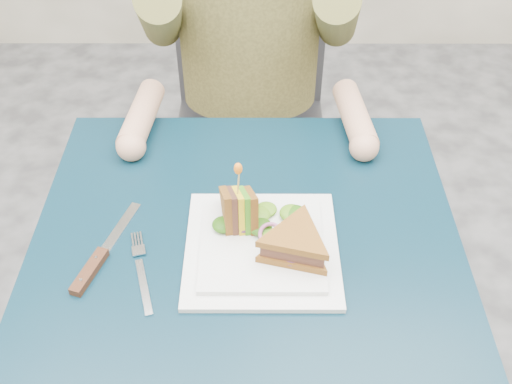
{
  "coord_description": "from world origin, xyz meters",
  "views": [
    {
      "loc": [
        0.02,
        -0.69,
        1.5
      ],
      "look_at": [
        0.02,
        0.04,
        0.82
      ],
      "focal_mm": 42.0,
      "sensor_mm": 36.0,
      "label": 1
    }
  ],
  "objects_px": {
    "plate": "(262,247)",
    "chair": "(250,98)",
    "knife": "(96,263)",
    "fork": "(142,273)",
    "sandwich_flat": "(296,244)",
    "sandwich_upright": "(239,209)",
    "table": "(246,276)"
  },
  "relations": [
    {
      "from": "chair",
      "to": "knife",
      "type": "xyz_separation_m",
      "value": [
        -0.25,
        -0.77,
        0.2
      ]
    },
    {
      "from": "chair",
      "to": "sandwich_upright",
      "type": "relative_size",
      "value": 7.65
    },
    {
      "from": "knife",
      "to": "sandwich_flat",
      "type": "bearing_deg",
      "value": 1.48
    },
    {
      "from": "plate",
      "to": "knife",
      "type": "distance_m",
      "value": 0.28
    },
    {
      "from": "chair",
      "to": "sandwich_upright",
      "type": "bearing_deg",
      "value": -90.95
    },
    {
      "from": "plate",
      "to": "knife",
      "type": "relative_size",
      "value": 1.2
    },
    {
      "from": "plate",
      "to": "sandwich_upright",
      "type": "distance_m",
      "value": 0.07
    },
    {
      "from": "fork",
      "to": "knife",
      "type": "relative_size",
      "value": 0.82
    },
    {
      "from": "table",
      "to": "knife",
      "type": "height_order",
      "value": "knife"
    },
    {
      "from": "sandwich_flat",
      "to": "table",
      "type": "bearing_deg",
      "value": 158.61
    },
    {
      "from": "sandwich_upright",
      "to": "knife",
      "type": "xyz_separation_m",
      "value": [
        -0.24,
        -0.08,
        -0.05
      ]
    },
    {
      "from": "fork",
      "to": "knife",
      "type": "distance_m",
      "value": 0.08
    },
    {
      "from": "table",
      "to": "sandwich_flat",
      "type": "xyz_separation_m",
      "value": [
        0.08,
        -0.03,
        0.12
      ]
    },
    {
      "from": "sandwich_flat",
      "to": "fork",
      "type": "xyz_separation_m",
      "value": [
        -0.25,
        -0.03,
        -0.04
      ]
    },
    {
      "from": "table",
      "to": "chair",
      "type": "height_order",
      "value": "chair"
    },
    {
      "from": "table",
      "to": "plate",
      "type": "xyz_separation_m",
      "value": [
        0.03,
        -0.01,
        0.09
      ]
    },
    {
      "from": "sandwich_flat",
      "to": "fork",
      "type": "relative_size",
      "value": 0.95
    },
    {
      "from": "plate",
      "to": "sandwich_upright",
      "type": "bearing_deg",
      "value": 130.65
    },
    {
      "from": "sandwich_upright",
      "to": "knife",
      "type": "bearing_deg",
      "value": -161.79
    },
    {
      "from": "table",
      "to": "plate",
      "type": "bearing_deg",
      "value": -14.84
    },
    {
      "from": "knife",
      "to": "fork",
      "type": "bearing_deg",
      "value": -13.77
    },
    {
      "from": "chair",
      "to": "sandwich_upright",
      "type": "distance_m",
      "value": 0.73
    },
    {
      "from": "sandwich_flat",
      "to": "plate",
      "type": "bearing_deg",
      "value": 155.56
    },
    {
      "from": "table",
      "to": "fork",
      "type": "relative_size",
      "value": 4.24
    },
    {
      "from": "knife",
      "to": "plate",
      "type": "bearing_deg",
      "value": 6.9
    },
    {
      "from": "table",
      "to": "plate",
      "type": "height_order",
      "value": "plate"
    },
    {
      "from": "plate",
      "to": "knife",
      "type": "bearing_deg",
      "value": -173.1
    },
    {
      "from": "table",
      "to": "fork",
      "type": "xyz_separation_m",
      "value": [
        -0.17,
        -0.06,
        0.08
      ]
    },
    {
      "from": "table",
      "to": "sandwich_flat",
      "type": "bearing_deg",
      "value": -21.39
    },
    {
      "from": "table",
      "to": "chair",
      "type": "relative_size",
      "value": 0.81
    },
    {
      "from": "plate",
      "to": "fork",
      "type": "xyz_separation_m",
      "value": [
        -0.2,
        -0.05,
        -0.01
      ]
    },
    {
      "from": "plate",
      "to": "chair",
      "type": "bearing_deg",
      "value": 92.11
    }
  ]
}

